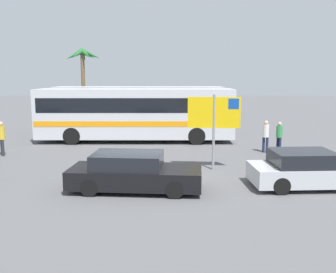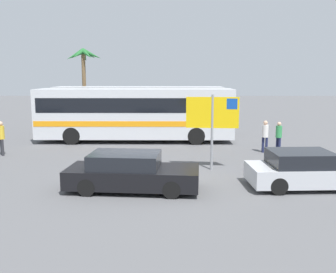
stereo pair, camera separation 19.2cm
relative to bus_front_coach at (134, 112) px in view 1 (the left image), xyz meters
name	(u,v)px [view 1 (the left image)]	position (x,y,z in m)	size (l,w,h in m)	color
ground	(146,186)	(1.22, -9.55, -1.78)	(120.00, 120.00, 0.00)	#565659
bus_front_coach	(134,112)	(0.00, 0.00, 0.00)	(11.65, 2.58, 3.17)	silver
bus_rear_coach	(137,107)	(-0.09, 3.88, 0.00)	(11.65, 2.58, 3.17)	silver
ferry_sign	(214,115)	(3.93, -7.08, 0.54)	(2.20, 0.25, 3.20)	gray
car_silver	(305,170)	(6.95, -9.65, -1.15)	(4.19, 2.06, 1.32)	#B7BABF
car_black	(132,172)	(0.75, -10.02, -1.15)	(4.72, 2.19, 1.32)	black
pedestrian_near_sign	(264,134)	(7.02, -3.43, -0.80)	(0.32, 0.32, 1.67)	#1E2347
pedestrian_crossing_lot	(0,136)	(-6.32, -4.25, -0.77)	(0.32, 0.32, 1.72)	#2D2D33
pedestrian_by_bus	(278,134)	(7.78, -3.26, -0.86)	(0.32, 0.32, 1.59)	#1E2347
palm_tree_seaside	(81,62)	(-5.10, 9.23, 3.25)	(2.92, 3.01, 6.15)	brown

